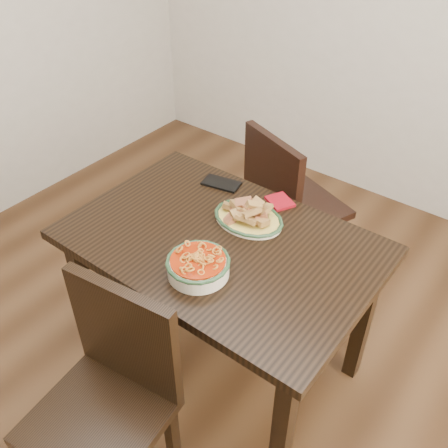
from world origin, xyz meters
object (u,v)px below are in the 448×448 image
Objects in this scene: chair_far at (287,201)px; smartphone at (221,183)px; fish_plate at (249,212)px; dining_table at (221,258)px; noodle_bowl at (198,264)px; chair_near at (111,390)px.

smartphone is (-0.13, -0.38, 0.26)m from chair_far.
chair_far is 3.07× the size of fish_plate.
dining_table is 0.25m from noodle_bowl.
smartphone is at bearing 150.07° from fish_plate.
chair_far is at bearing 59.02° from smartphone.
chair_far reaches higher than smartphone.
chair_near is (0.01, -0.62, -0.15)m from dining_table.
fish_plate is (0.02, 0.16, 0.14)m from dining_table.
smartphone is at bearing 119.78° from noodle_bowl.
dining_table is at bearing 83.65° from chair_near.
chair_near is 3.07× the size of fish_plate.
fish_plate is 0.29m from smartphone.
chair_far is (-0.10, 0.68, -0.15)m from dining_table.
chair_far is 1.31m from chair_near.
chair_near is 3.87× the size of noodle_bowl.
chair_near reaches higher than smartphone.
chair_near is at bearing 115.78° from chair_far.
chair_far is 0.48m from smartphone.
dining_table is 0.21m from fish_plate.
chair_near is 0.83m from fish_plate.
dining_table is 1.34× the size of chair_near.
fish_plate is at bearing -42.19° from smartphone.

